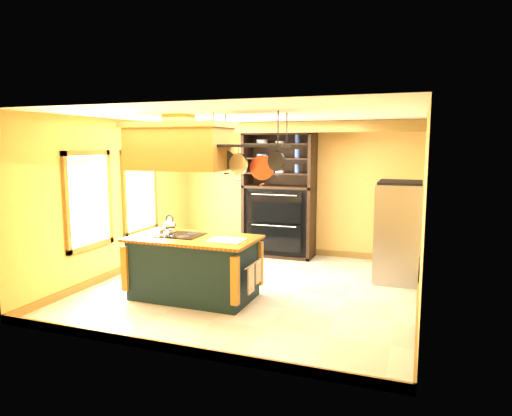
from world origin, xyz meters
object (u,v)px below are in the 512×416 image
Objects in this scene: range_hood at (179,145)px; pot_rack at (251,152)px; hutch at (280,209)px; kitchen_island at (194,267)px; refrigerator at (398,234)px.

range_hood and pot_rack have the same top height.
range_hood is at bearing -101.76° from hutch.
kitchen_island is at bearing 0.22° from range_hood.
refrigerator is (2.99, 1.93, -1.46)m from range_hood.
kitchen_island is 1.76× the size of pot_rack.
kitchen_island is 1.92m from pot_rack.
hutch is at bearing 156.32° from refrigerator.
range_hood is 1.11m from pot_rack.
pot_rack is at bearing 0.62° from kitchen_island.
kitchen_island is 0.75× the size of hutch.
pot_rack is 3.02m from refrigerator.
refrigerator is (2.79, 1.93, 0.33)m from kitchen_island.
kitchen_island is at bearing -179.87° from pot_rack.
pot_rack is 0.66× the size of refrigerator.
kitchen_island is 1.80m from range_hood.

